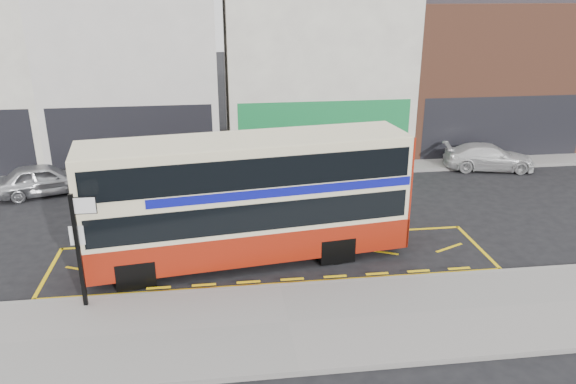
{
  "coord_description": "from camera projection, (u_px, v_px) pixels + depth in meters",
  "views": [
    {
      "loc": [
        -1.62,
        -14.66,
        8.43
      ],
      "look_at": [
        0.55,
        2.0,
        2.13
      ],
      "focal_mm": 35.0,
      "sensor_mm": 36.0,
      "label": 1
    }
  ],
  "objects": [
    {
      "name": "ground",
      "position": [
        278.0,
        283.0,
        16.76
      ],
      "size": [
        120.0,
        120.0,
        0.0
      ],
      "primitive_type": "plane",
      "color": "black",
      "rests_on": "ground"
    },
    {
      "name": "pavement",
      "position": [
        288.0,
        324.0,
        14.6
      ],
      "size": [
        40.0,
        4.0,
        0.15
      ],
      "primitive_type": "cube",
      "color": "gray",
      "rests_on": "ground"
    },
    {
      "name": "kerb",
      "position": [
        280.0,
        287.0,
        16.39
      ],
      "size": [
        40.0,
        0.15,
        0.15
      ],
      "primitive_type": "cube",
      "color": "gray",
      "rests_on": "ground"
    },
    {
      "name": "far_pavement",
      "position": [
        253.0,
        168.0,
        26.95
      ],
      "size": [
        50.0,
        3.0,
        0.15
      ],
      "primitive_type": "cube",
      "color": "gray",
      "rests_on": "ground"
    },
    {
      "name": "road_markings",
      "position": [
        273.0,
        258.0,
        18.25
      ],
      "size": [
        14.0,
        3.4,
        0.01
      ],
      "primitive_type": null,
      "color": "yellow",
      "rests_on": "ground"
    },
    {
      "name": "terrace_left",
      "position": [
        135.0,
        48.0,
        28.15
      ],
      "size": [
        8.0,
        8.01,
        11.8
      ],
      "color": "silver",
      "rests_on": "ground"
    },
    {
      "name": "terrace_green_shop",
      "position": [
        312.0,
        51.0,
        29.32
      ],
      "size": [
        9.0,
        8.01,
        11.3
      ],
      "color": "white",
      "rests_on": "ground"
    },
    {
      "name": "terrace_right",
      "position": [
        474.0,
        58.0,
        30.59
      ],
      "size": [
        9.0,
        8.01,
        10.3
      ],
      "color": "brown",
      "rests_on": "ground"
    },
    {
      "name": "double_decker_bus",
      "position": [
        249.0,
        198.0,
        17.51
      ],
      "size": [
        10.28,
        3.6,
        4.02
      ],
      "rotation": [
        0.0,
        0.0,
        0.13
      ],
      "color": "beige",
      "rests_on": "ground"
    },
    {
      "name": "bus_stop_post",
      "position": [
        80.0,
        241.0,
        14.7
      ],
      "size": [
        0.8,
        0.14,
        3.23
      ],
      "rotation": [
        0.0,
        0.0,
        -0.01
      ],
      "color": "black",
      "rests_on": "pavement"
    },
    {
      "name": "car_silver",
      "position": [
        44.0,
        179.0,
        23.56
      ],
      "size": [
        4.21,
        2.69,
        1.33
      ],
      "primitive_type": "imported",
      "rotation": [
        0.0,
        0.0,
        1.88
      ],
      "color": "#B8B9BD",
      "rests_on": "ground"
    },
    {
      "name": "car_grey",
      "position": [
        226.0,
        170.0,
        24.6
      ],
      "size": [
        4.53,
        2.41,
        1.42
      ],
      "primitive_type": "imported",
      "rotation": [
        0.0,
        0.0,
        1.35
      ],
      "color": "#3F4147",
      "rests_on": "ground"
    },
    {
      "name": "car_white",
      "position": [
        489.0,
        157.0,
        26.75
      ],
      "size": [
        4.45,
        2.52,
        1.22
      ],
      "primitive_type": "imported",
      "rotation": [
        0.0,
        0.0,
        1.37
      ],
      "color": "silver",
      "rests_on": "ground"
    },
    {
      "name": "street_tree_right",
      "position": [
        340.0,
        84.0,
        27.55
      ],
      "size": [
        2.53,
        2.53,
        5.46
      ],
      "color": "black",
      "rests_on": "ground"
    }
  ]
}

